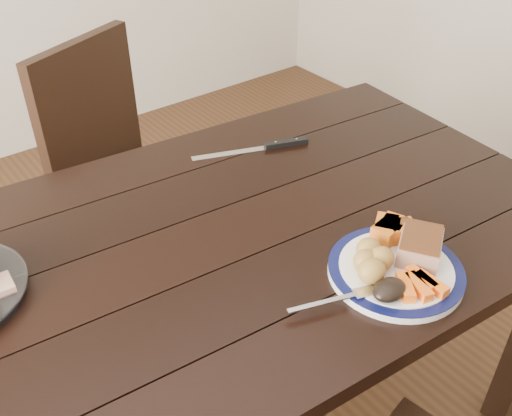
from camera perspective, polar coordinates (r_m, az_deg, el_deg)
dining_table at (r=1.29m, az=-3.36°, el=-5.99°), size 1.68×1.05×0.75m
chair_far at (r=1.94m, az=-13.09°, el=4.03°), size 0.56×0.56×0.93m
dinner_plate at (r=1.17m, az=13.76°, el=-6.17°), size 0.27×0.27×0.02m
plate_rim at (r=1.16m, az=13.82°, el=-5.86°), size 0.27×0.27×0.02m
pork_slice at (r=1.18m, az=16.05°, el=-3.80°), size 0.13×0.12×0.04m
roasted_potatoes at (r=1.13m, az=11.60°, el=-5.14°), size 0.10×0.10×0.05m
carrot_batons at (r=1.12m, az=16.00°, el=-7.34°), size 0.08×0.09×0.02m
pumpkin_wedges at (r=1.22m, az=13.39°, el=-2.14°), size 0.09×0.09×0.04m
dark_mushroom at (r=1.08m, az=13.17°, el=-7.95°), size 0.07×0.05×0.03m
fork at (r=1.07m, az=8.35°, el=-9.00°), size 0.17×0.07×0.00m
carving_knife at (r=1.54m, az=1.63°, el=6.26°), size 0.31×0.14×0.01m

